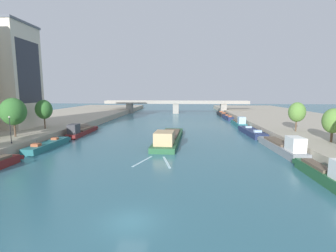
{
  "coord_description": "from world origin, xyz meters",
  "views": [
    {
      "loc": [
        4.23,
        -17.81,
        10.3
      ],
      "look_at": [
        0.0,
        43.87,
        1.63
      ],
      "focal_mm": 25.82,
      "sensor_mm": 36.0,
      "label": 1
    }
  ],
  "objects": [
    {
      "name": "quay_right",
      "position": [
        40.9,
        55.0,
        0.96
      ],
      "size": [
        36.0,
        170.0,
        1.92
      ],
      "primitive_type": "cube",
      "color": "#A89E89",
      "rests_on": "ground"
    },
    {
      "name": "lamppost_left_bank",
      "position": [
        -24.23,
        19.38,
        4.4
      ],
      "size": [
        0.28,
        0.28,
        4.52
      ],
      "color": "black",
      "rests_on": "quay_left"
    },
    {
      "name": "tree_left_past_mid",
      "position": [
        -27.89,
        25.33,
        6.7
      ],
      "size": [
        4.56,
        4.56,
        7.34
      ],
      "color": "brown",
      "rests_on": "quay_left"
    },
    {
      "name": "bridge_far",
      "position": [
        0.0,
        100.17,
        4.07
      ],
      "size": [
        69.79,
        4.4,
        6.24
      ],
      "color": "gray",
      "rests_on": "ground"
    },
    {
      "name": "ground_plane",
      "position": [
        0.0,
        0.0,
        0.0
      ],
      "size": [
        400.0,
        400.0,
        0.0
      ],
      "primitive_type": "plane",
      "color": "#336675"
    },
    {
      "name": "building_left_middle",
      "position": [
        -38.89,
        36.89,
        13.98
      ],
      "size": [
        14.83,
        10.71,
        24.08
      ],
      "color": "beige",
      "rests_on": "quay_left"
    },
    {
      "name": "barge_midriver",
      "position": [
        0.95,
        31.47,
        0.93
      ],
      "size": [
        5.67,
        24.46,
        3.26
      ],
      "color": "#235633",
      "rests_on": "ground"
    },
    {
      "name": "moored_boat_left_far",
      "position": [
        -20.91,
        38.87,
        0.9
      ],
      "size": [
        2.99,
        15.7,
        3.12
      ],
      "color": "maroon",
      "rests_on": "ground"
    },
    {
      "name": "moored_boat_right_near",
      "position": [
        20.74,
        41.91,
        0.66
      ],
      "size": [
        3.58,
        15.14,
        2.36
      ],
      "color": "#1E284C",
      "rests_on": "ground"
    },
    {
      "name": "moored_boat_right_downstream",
      "position": [
        20.38,
        10.55,
        1.0
      ],
      "size": [
        1.78,
        10.92,
        3.33
      ],
      "color": "#235633",
      "rests_on": "ground"
    },
    {
      "name": "tree_right_end_of_row",
      "position": [
        28.25,
        35.46,
        6.08
      ],
      "size": [
        3.45,
        3.45,
        6.27
      ],
      "color": "brown",
      "rests_on": "quay_right"
    },
    {
      "name": "moored_boat_left_lone",
      "position": [
        -20.96,
        24.38,
        0.6
      ],
      "size": [
        2.59,
        12.68,
        2.24
      ],
      "color": "#23666B",
      "rests_on": "ground"
    },
    {
      "name": "moored_boat_right_midway",
      "position": [
        20.85,
        90.59,
        0.69
      ],
      "size": [
        3.0,
        15.3,
        2.43
      ],
      "color": "black",
      "rests_on": "ground"
    },
    {
      "name": "wake_behind_barge",
      "position": [
        -0.16,
        16.95,
        0.01
      ],
      "size": [
        5.59,
        6.04,
        0.03
      ],
      "color": "#A5D1DB",
      "rests_on": "ground"
    },
    {
      "name": "tree_right_second",
      "position": [
        29.03,
        24.02,
        5.55
      ],
      "size": [
        3.3,
        3.3,
        5.73
      ],
      "color": "brown",
      "rests_on": "quay_right"
    },
    {
      "name": "moored_boat_right_far",
      "position": [
        21.25,
        24.46,
        1.02
      ],
      "size": [
        3.24,
        16.17,
        3.47
      ],
      "color": "gray",
      "rests_on": "ground"
    },
    {
      "name": "quay_left",
      "position": [
        -40.9,
        55.0,
        0.96
      ],
      "size": [
        36.0,
        170.0,
        1.92
      ],
      "primitive_type": "cube",
      "color": "#A89E89",
      "rests_on": "ground"
    },
    {
      "name": "tree_left_far",
      "position": [
        -28.1,
        35.6,
        6.37
      ],
      "size": [
        3.71,
        3.71,
        6.66
      ],
      "color": "brown",
      "rests_on": "quay_left"
    },
    {
      "name": "moored_boat_right_upstream",
      "position": [
        20.73,
        74.93,
        0.7
      ],
      "size": [
        2.51,
        11.95,
        2.44
      ],
      "color": "#1E284C",
      "rests_on": "ground"
    },
    {
      "name": "moored_boat_right_second",
      "position": [
        21.22,
        58.27,
        0.9
      ],
      "size": [
        2.9,
        13.75,
        3.07
      ],
      "color": "#23666B",
      "rests_on": "ground"
    }
  ]
}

